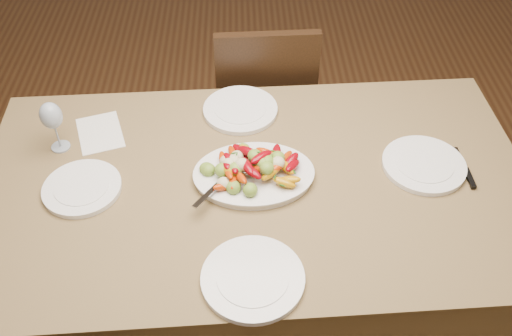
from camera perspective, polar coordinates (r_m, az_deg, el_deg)
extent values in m
plane|color=#372110|center=(2.58, -4.64, -10.70)|extent=(6.00, 6.00, 0.00)
cube|color=brown|center=(2.18, 0.00, -8.30)|extent=(1.88, 1.11, 0.76)
ellipsoid|color=white|center=(1.89, -0.22, -0.79)|extent=(0.40, 0.30, 0.02)
cylinder|color=white|center=(1.94, -16.99, -1.95)|extent=(0.26, 0.26, 0.02)
cylinder|color=white|center=(2.02, 16.43, 0.30)|extent=(0.28, 0.28, 0.02)
cylinder|color=white|center=(2.16, -1.57, 5.83)|extent=(0.28, 0.28, 0.02)
cylinder|color=white|center=(1.64, -0.33, -10.99)|extent=(0.30, 0.30, 0.02)
cube|color=silver|center=(2.14, -15.33, 3.42)|extent=(0.21, 0.25, 0.00)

